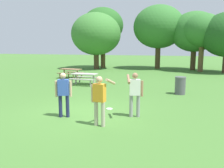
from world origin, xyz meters
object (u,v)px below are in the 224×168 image
object	(u,v)px
person_catcher	(135,91)
tree_broad_center	(103,26)
person_bystander	(100,97)
tree_tall_left	(96,34)
picnic_table_far	(71,71)
person_thrower	(64,92)
tree_back_left	(203,31)
frisbee	(109,109)
tree_far_right	(159,27)
picnic_table_near	(85,76)
tree_slender_mid	(195,32)
trash_can_beside_table	(180,85)

from	to	relation	value
person_catcher	tree_broad_center	world-z (taller)	tree_broad_center
person_bystander	tree_broad_center	distance (m)	21.38
tree_tall_left	tree_broad_center	size ratio (longest dim) A/B	0.89
picnic_table_far	tree_broad_center	bearing A→B (deg)	94.41
person_thrower	tree_back_left	distance (m)	19.40
person_thrower	frisbee	xyz separation A→B (m)	(1.24, 1.54, -0.93)
frisbee	tree_tall_left	size ratio (longest dim) A/B	0.04
picnic_table_far	tree_far_right	bearing A→B (deg)	61.45
person_thrower	picnic_table_near	size ratio (longest dim) A/B	0.96
picnic_table_far	tree_tall_left	size ratio (longest dim) A/B	0.30
tree_broad_center	tree_back_left	xyz separation A→B (m)	(11.12, -0.94, -0.87)
frisbee	tree_far_right	bearing A→B (deg)	90.97
frisbee	tree_slender_mid	bearing A→B (deg)	78.80
frisbee	tree_broad_center	world-z (taller)	tree_broad_center
tree_broad_center	person_catcher	bearing A→B (deg)	-66.43
person_bystander	person_thrower	bearing A→B (deg)	163.04
person_thrower	trash_can_beside_table	xyz separation A→B (m)	(3.92, 5.61, -0.46)
person_bystander	tree_tall_left	world-z (taller)	tree_tall_left
picnic_table_near	tree_slender_mid	bearing A→B (deg)	60.68
tree_back_left	tree_slender_mid	bearing A→B (deg)	116.53
person_bystander	picnic_table_near	xyz separation A→B (m)	(-3.96, 7.40, -0.40)
person_catcher	trash_can_beside_table	xyz separation A→B (m)	(1.46, 4.79, -0.48)
tree_broad_center	tree_back_left	world-z (taller)	tree_broad_center
person_catcher	tree_tall_left	size ratio (longest dim) A/B	0.26
tree_tall_left	tree_slender_mid	distance (m)	10.84
person_catcher	picnic_table_far	world-z (taller)	person_catcher
person_bystander	tree_tall_left	bearing A→B (deg)	112.22
tree_back_left	person_bystander	bearing A→B (deg)	-101.89
picnic_table_far	tree_broad_center	world-z (taller)	tree_broad_center
picnic_table_near	picnic_table_far	distance (m)	3.60
trash_can_beside_table	tree_back_left	bearing A→B (deg)	82.70
tree_tall_left	person_bystander	bearing A→B (deg)	-67.78
person_thrower	frisbee	size ratio (longest dim) A/B	6.25
trash_can_beside_table	tree_far_right	bearing A→B (deg)	101.71
tree_far_right	tree_back_left	size ratio (longest dim) A/B	1.23
picnic_table_near	tree_slender_mid	distance (m)	15.13
person_catcher	frisbee	xyz separation A→B (m)	(-1.23, 0.72, -0.95)
tree_slender_mid	person_catcher	bearing A→B (deg)	-97.16
person_thrower	tree_back_left	size ratio (longest dim) A/B	0.28
trash_can_beside_table	tree_slender_mid	distance (m)	14.62
person_catcher	frisbee	bearing A→B (deg)	149.47
person_bystander	tree_broad_center	world-z (taller)	tree_broad_center
person_thrower	tree_tall_left	size ratio (longest dim) A/B	0.26
frisbee	picnic_table_near	world-z (taller)	picnic_table_near
picnic_table_far	tree_back_left	world-z (taller)	tree_back_left
person_bystander	tree_far_right	world-z (taller)	tree_far_right
picnic_table_far	tree_broad_center	xyz separation A→B (m)	(-0.75, 9.69, 4.48)
tree_far_right	tree_slender_mid	size ratio (longest dim) A/B	1.15
frisbee	person_catcher	bearing A→B (deg)	-30.53
person_catcher	tree_back_left	bearing A→B (deg)	79.98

